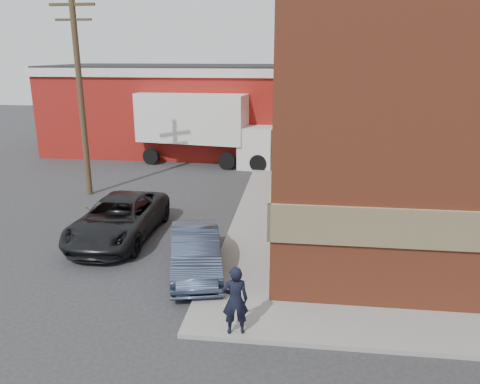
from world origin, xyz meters
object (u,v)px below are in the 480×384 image
(utility_pole, at_px, (80,91))
(sedan, at_px, (196,252))
(warehouse, at_px, (178,108))
(suv_a, at_px, (119,218))
(brick_building, at_px, (460,96))
(man, at_px, (235,300))
(box_truck, at_px, (207,124))

(utility_pole, distance_m, sedan, 10.77)
(warehouse, distance_m, suv_a, 16.29)
(brick_building, relative_size, utility_pole, 2.03)
(sedan, bearing_deg, brick_building, 24.87)
(man, bearing_deg, box_truck, -89.70)
(brick_building, distance_m, warehouse, 18.30)
(utility_pole, height_order, box_truck, utility_pole)
(man, xyz_separation_m, sedan, (-1.62, 3.16, -0.28))
(brick_building, relative_size, sedan, 4.50)
(brick_building, xyz_separation_m, sedan, (-9.30, -7.38, -4.02))
(suv_a, bearing_deg, utility_pole, 124.50)
(box_truck, bearing_deg, man, -68.35)
(brick_building, distance_m, suv_a, 14.12)
(brick_building, xyz_separation_m, suv_a, (-12.59, -5.04, -3.95))
(utility_pole, height_order, suv_a, utility_pole)
(sedan, bearing_deg, man, -76.49)
(brick_building, bearing_deg, man, -126.05)
(box_truck, bearing_deg, utility_pole, -113.35)
(brick_building, height_order, warehouse, brick_building)
(man, xyz_separation_m, box_truck, (-4.02, 17.43, 1.43))
(brick_building, relative_size, warehouse, 1.12)
(man, distance_m, box_truck, 17.94)
(utility_pole, height_order, sedan, utility_pole)
(suv_a, bearing_deg, brick_building, 22.27)
(warehouse, bearing_deg, utility_pole, -97.77)
(warehouse, relative_size, box_truck, 1.89)
(man, height_order, sedan, man)
(brick_building, bearing_deg, suv_a, -158.18)
(sedan, height_order, suv_a, suv_a)
(warehouse, bearing_deg, box_truck, -55.86)
(warehouse, height_order, suv_a, warehouse)
(brick_building, height_order, utility_pole, brick_building)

